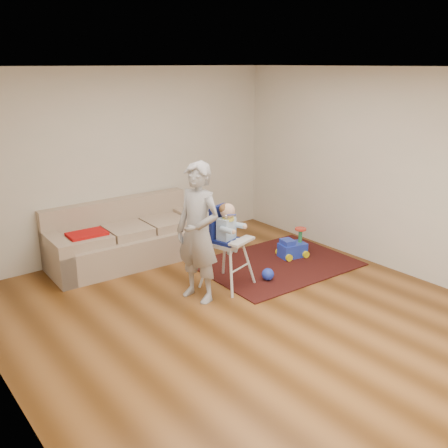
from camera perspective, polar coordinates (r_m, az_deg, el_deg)
ground at (r=5.75m, az=2.49°, el=-10.51°), size 5.50×5.50×0.00m
room_envelope at (r=5.53m, az=-0.81°, el=8.97°), size 5.04×5.52×2.72m
sofa at (r=7.22m, az=-11.08°, el=-1.07°), size 2.25×0.99×0.86m
side_table at (r=6.96m, az=-16.14°, el=-3.88°), size 0.47×0.47×0.47m
area_rug at (r=7.17m, az=6.04°, el=-4.55°), size 2.14×1.63×0.02m
ride_on_toy at (r=7.37m, az=7.86°, el=-2.15°), size 0.43×0.35×0.42m
toy_ball at (r=6.59m, az=5.04°, el=-5.74°), size 0.16×0.16×0.16m
high_chair at (r=6.28m, az=0.39°, el=-2.62°), size 0.63×0.63×1.11m
adult at (r=5.85m, az=-2.99°, el=-1.02°), size 0.54×0.69×1.68m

